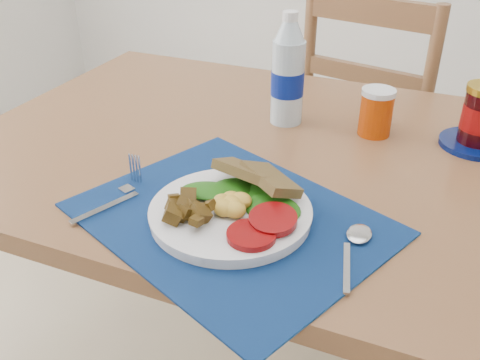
# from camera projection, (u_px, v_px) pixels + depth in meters

# --- Properties ---
(table) EXTENTS (1.40, 0.90, 0.75)m
(table) POSITION_uv_depth(u_px,v_px,m) (297.00, 187.00, 1.13)
(table) COLOR brown
(table) RESTS_ON ground
(chair_far) EXTENTS (0.51, 0.49, 1.16)m
(chair_far) POSITION_uv_depth(u_px,v_px,m) (374.00, 109.00, 1.70)
(chair_far) COLOR brown
(chair_far) RESTS_ON ground
(placemat) EXTENTS (0.59, 0.53, 0.00)m
(placemat) POSITION_uv_depth(u_px,v_px,m) (231.00, 219.00, 0.88)
(placemat) COLOR black
(placemat) RESTS_ON table
(breakfast_plate) EXTENTS (0.26, 0.26, 0.06)m
(breakfast_plate) POSITION_uv_depth(u_px,v_px,m) (227.00, 209.00, 0.87)
(breakfast_plate) COLOR silver
(breakfast_plate) RESTS_ON placemat
(fork) EXTENTS (0.06, 0.18, 0.00)m
(fork) POSITION_uv_depth(u_px,v_px,m) (119.00, 196.00, 0.93)
(fork) COLOR #B2B5BA
(fork) RESTS_ON placemat
(spoon) EXTENTS (0.04, 0.17, 0.00)m
(spoon) POSITION_uv_depth(u_px,v_px,m) (355.00, 245.00, 0.81)
(spoon) COLOR #B2B5BA
(spoon) RESTS_ON placemat
(water_bottle) EXTENTS (0.07, 0.07, 0.25)m
(water_bottle) POSITION_uv_depth(u_px,v_px,m) (288.00, 76.00, 1.16)
(water_bottle) COLOR #ADBFCC
(water_bottle) RESTS_ON table
(juice_glass) EXTENTS (0.07, 0.07, 0.10)m
(juice_glass) POSITION_uv_depth(u_px,v_px,m) (376.00, 113.00, 1.13)
(juice_glass) COLOR #B23704
(juice_glass) RESTS_ON table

